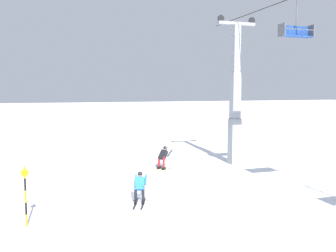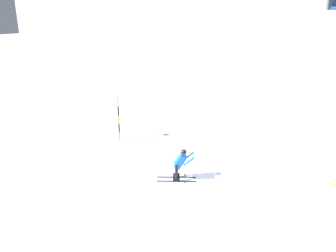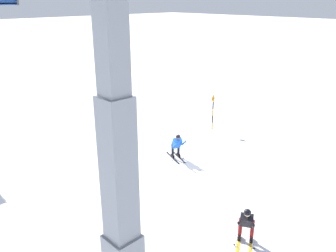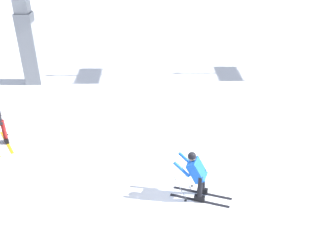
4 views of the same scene
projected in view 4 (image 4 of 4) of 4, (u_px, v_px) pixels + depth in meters
ground_plane at (185, 197)px, 10.45m from camera, size 260.00×260.00×0.00m
skier_carving_main at (196, 173)px, 10.11m from camera, size 1.67×1.08×1.50m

